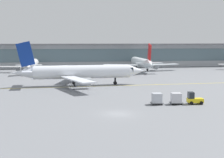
{
  "coord_description": "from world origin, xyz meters",
  "views": [
    {
      "loc": [
        -8.03,
        -47.07,
        10.72
      ],
      "look_at": [
        1.86,
        18.6,
        3.0
      ],
      "focal_mm": 52.93,
      "sensor_mm": 36.0,
      "label": 1
    }
  ],
  "objects_px": {
    "gate_airplane_1": "(32,64)",
    "cargo_dolly_lead": "(176,98)",
    "gate_airplane_2": "(141,62)",
    "baggage_tug": "(194,99)",
    "cargo_dolly_trailing": "(157,98)",
    "taxiing_regional_jet": "(81,72)"
  },
  "relations": [
    {
      "from": "gate_airplane_2",
      "to": "cargo_dolly_trailing",
      "type": "distance_m",
      "value": 63.47
    },
    {
      "from": "gate_airplane_1",
      "to": "cargo_dolly_lead",
      "type": "xyz_separation_m",
      "value": [
        29.22,
        -63.0,
        -1.62
      ]
    },
    {
      "from": "gate_airplane_1",
      "to": "gate_airplane_2",
      "type": "distance_m",
      "value": 38.23
    },
    {
      "from": "baggage_tug",
      "to": "cargo_dolly_lead",
      "type": "height_order",
      "value": "baggage_tug"
    },
    {
      "from": "gate_airplane_2",
      "to": "cargo_dolly_lead",
      "type": "xyz_separation_m",
      "value": [
        -9.01,
        -62.55,
        -1.91
      ]
    },
    {
      "from": "taxiing_regional_jet",
      "to": "gate_airplane_2",
      "type": "bearing_deg",
      "value": 54.31
    },
    {
      "from": "gate_airplane_1",
      "to": "gate_airplane_2",
      "type": "xyz_separation_m",
      "value": [
        38.23,
        -0.46,
        0.29
      ]
    },
    {
      "from": "taxiing_regional_jet",
      "to": "baggage_tug",
      "type": "distance_m",
      "value": 31.86
    },
    {
      "from": "cargo_dolly_lead",
      "to": "gate_airplane_2",
      "type": "bearing_deg",
      "value": 87.06
    },
    {
      "from": "gate_airplane_2",
      "to": "cargo_dolly_lead",
      "type": "relative_size",
      "value": 13.3
    },
    {
      "from": "gate_airplane_2",
      "to": "baggage_tug",
      "type": "relative_size",
      "value": 10.95
    },
    {
      "from": "cargo_dolly_trailing",
      "to": "taxiing_regional_jet",
      "type": "bearing_deg",
      "value": 119.11
    },
    {
      "from": "taxiing_regional_jet",
      "to": "cargo_dolly_lead",
      "type": "bearing_deg",
      "value": -63.3
    },
    {
      "from": "baggage_tug",
      "to": "gate_airplane_1",
      "type": "bearing_deg",
      "value": 122.28
    },
    {
      "from": "gate_airplane_2",
      "to": "taxiing_regional_jet",
      "type": "bearing_deg",
      "value": 147.38
    },
    {
      "from": "gate_airplane_1",
      "to": "cargo_dolly_lead",
      "type": "height_order",
      "value": "gate_airplane_1"
    },
    {
      "from": "gate_airplane_2",
      "to": "baggage_tug",
      "type": "xyz_separation_m",
      "value": [
        -5.95,
        -62.83,
        -2.07
      ]
    },
    {
      "from": "gate_airplane_1",
      "to": "gate_airplane_2",
      "type": "bearing_deg",
      "value": -89.96
    },
    {
      "from": "gate_airplane_2",
      "to": "gate_airplane_1",
      "type": "bearing_deg",
      "value": 89.72
    },
    {
      "from": "gate_airplane_2",
      "to": "cargo_dolly_lead",
      "type": "distance_m",
      "value": 63.22
    },
    {
      "from": "baggage_tug",
      "to": "cargo_dolly_trailing",
      "type": "xyz_separation_m",
      "value": [
        -6.33,
        0.58,
        0.16
      ]
    },
    {
      "from": "gate_airplane_2",
      "to": "taxiing_regional_jet",
      "type": "xyz_separation_m",
      "value": [
        -23.69,
        -36.46,
        0.23
      ]
    }
  ]
}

